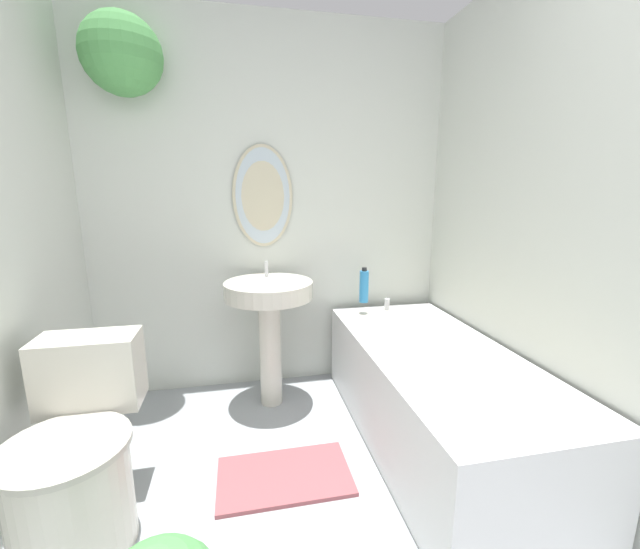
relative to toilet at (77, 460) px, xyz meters
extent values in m
cube|color=silver|center=(0.87, 1.15, 0.89)|extent=(2.43, 0.06, 2.40)
ellipsoid|color=beige|center=(0.81, 1.11, 0.98)|extent=(0.39, 0.02, 0.65)
ellipsoid|color=silver|center=(0.81, 1.10, 0.98)|extent=(0.35, 0.01, 0.61)
cylinder|color=silver|center=(0.07, 1.00, 1.83)|extent=(0.19, 0.19, 0.11)
sphere|color=#4C934C|center=(0.07, 1.00, 1.74)|extent=(0.43, 0.43, 0.43)
cube|color=silver|center=(2.06, -0.06, 0.89)|extent=(0.06, 2.48, 2.40)
cylinder|color=beige|center=(0.00, -0.08, -0.11)|extent=(0.42, 0.42, 0.42)
cylinder|color=#B1ADA0|center=(0.00, -0.08, 0.11)|extent=(0.45, 0.45, 0.02)
cube|color=beige|center=(0.00, 0.23, 0.26)|extent=(0.40, 0.21, 0.32)
cylinder|color=beige|center=(0.81, 0.82, 0.03)|extent=(0.14, 0.14, 0.69)
cylinder|color=beige|center=(0.81, 0.82, 0.43)|extent=(0.53, 0.53, 0.10)
cylinder|color=silver|center=(0.81, 0.96, 0.53)|extent=(0.02, 0.02, 0.10)
cube|color=silver|center=(1.64, 0.26, -0.05)|extent=(0.74, 1.64, 0.52)
cube|color=beige|center=(1.64, 0.26, 0.19)|extent=(0.64, 1.54, 0.04)
cylinder|color=silver|center=(1.64, 0.97, 0.24)|extent=(0.04, 0.04, 0.08)
cylinder|color=#2D84C6|center=(1.45, 0.93, 0.39)|extent=(0.06, 0.06, 0.21)
cylinder|color=black|center=(1.45, 0.93, 0.51)|extent=(0.03, 0.03, 0.02)
cube|color=#934C51|center=(0.81, 0.12, -0.30)|extent=(0.62, 0.37, 0.02)
camera|label=1|loc=(0.65, -1.49, 1.02)|focal=22.00mm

